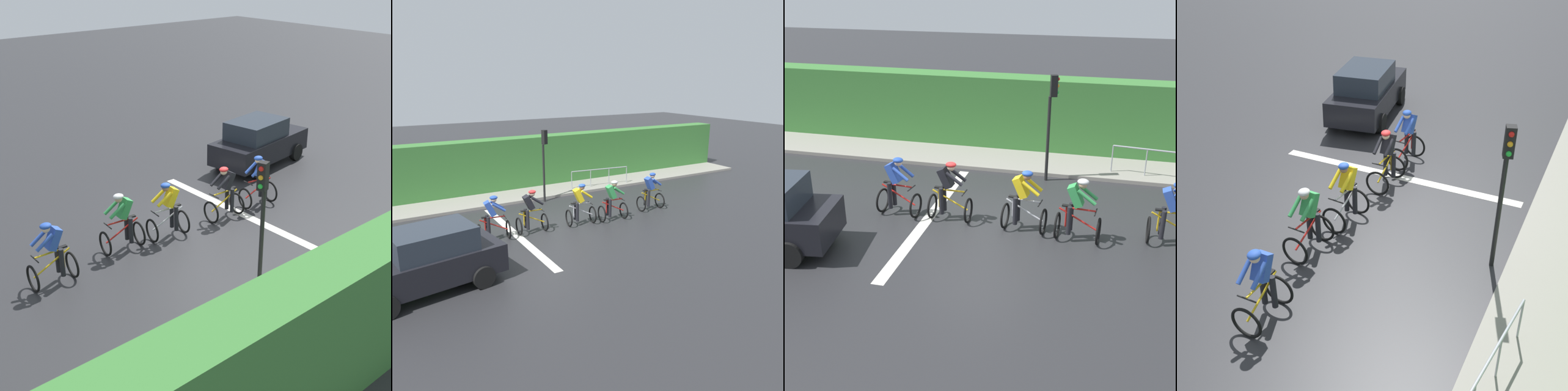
# 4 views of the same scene
# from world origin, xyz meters

# --- Properties ---
(ground_plane) EXTENTS (80.00, 80.00, 0.00)m
(ground_plane) POSITION_xyz_m (0.00, 0.00, 0.00)
(ground_plane) COLOR #28282B
(sidewalk_kerb) EXTENTS (2.80, 25.06, 0.12)m
(sidewalk_kerb) POSITION_xyz_m (-5.12, 2.00, 0.06)
(sidewalk_kerb) COLOR gray
(sidewalk_kerb) RESTS_ON ground
(stone_wall_low) EXTENTS (0.44, 25.06, 0.64)m
(stone_wall_low) POSITION_xyz_m (-6.02, 2.00, 0.32)
(stone_wall_low) COLOR gray
(stone_wall_low) RESTS_ON ground
(hedge_wall) EXTENTS (1.10, 25.06, 2.67)m
(hedge_wall) POSITION_xyz_m (-6.32, 2.00, 1.33)
(hedge_wall) COLOR #387533
(hedge_wall) RESTS_ON ground
(road_marking_stop_line) EXTENTS (7.00, 0.30, 0.01)m
(road_marking_stop_line) POSITION_xyz_m (0.00, -1.26, 0.00)
(road_marking_stop_line) COLOR silver
(road_marking_stop_line) RESTS_ON ground
(cyclist_lead) EXTENTS (0.70, 1.09, 1.66)m
(cyclist_lead) POSITION_xyz_m (0.08, 4.92, 0.80)
(cyclist_lead) COLOR black
(cyclist_lead) RESTS_ON ground
(cyclist_second) EXTENTS (0.77, 1.13, 1.66)m
(cyclist_second) POSITION_xyz_m (0.41, 2.71, 0.80)
(cyclist_second) COLOR black
(cyclist_second) RESTS_ON ground
(cyclist_mid) EXTENTS (0.80, 1.15, 1.66)m
(cyclist_mid) POSITION_xyz_m (0.20, 1.33, 0.80)
(cyclist_mid) COLOR black
(cyclist_mid) RESTS_ON ground
(cyclist_fourth) EXTENTS (0.72, 1.10, 1.66)m
(cyclist_fourth) POSITION_xyz_m (0.06, -0.69, 0.80)
(cyclist_fourth) COLOR black
(cyclist_fourth) RESTS_ON ground
(cyclist_trailing) EXTENTS (0.80, 1.15, 1.66)m
(cyclist_trailing) POSITION_xyz_m (0.07, -2.15, 0.80)
(cyclist_trailing) COLOR black
(cyclist_trailing) RESTS_ON ground
(car_black) EXTENTS (2.35, 4.31, 1.76)m
(car_black) POSITION_xyz_m (2.64, -4.80, 0.87)
(car_black) COLOR black
(car_black) RESTS_ON ground
(traffic_light_near_crossing) EXTENTS (0.25, 0.30, 3.34)m
(traffic_light_near_crossing) POSITION_xyz_m (-3.43, 1.52, 2.22)
(traffic_light_near_crossing) COLOR black
(traffic_light_near_crossing) RESTS_ON ground
(pedestrian_railing_kerbside) EXTENTS (0.43, 3.20, 1.03)m
(pedestrian_railing_kerbside) POSITION_xyz_m (-4.22, 5.03, 0.78)
(pedestrian_railing_kerbside) COLOR #999EA3
(pedestrian_railing_kerbside) RESTS_ON ground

